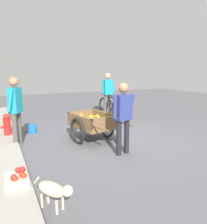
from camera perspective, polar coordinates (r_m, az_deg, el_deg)
The scene contains 10 objects.
ground_plane at distance 5.44m, azimuth 1.99°, elevation -7.91°, with size 24.00×24.00×0.00m, color #56565B.
fruit_cart at distance 5.47m, azimuth -3.00°, elevation -3.05°, with size 1.76×1.07×0.70m.
vendor_person at distance 4.48m, azimuth 5.20°, elevation -0.26°, with size 0.26×0.55×1.50m.
bicycle at distance 8.42m, azimuth 1.60°, elevation 1.35°, with size 1.66×0.46×0.85m.
cyclist_person at distance 8.47m, azimuth 1.10°, elevation 5.76°, with size 0.22×0.57×1.65m.
dog at distance 2.98m, azimuth -12.92°, elevation -19.34°, with size 0.59×0.40×0.40m.
fire_hydrant at distance 6.10m, azimuth -24.01°, elevation -3.51°, with size 0.25×0.25×0.67m.
plastic_bucket at distance 6.49m, azimuth -18.23°, elevation -4.21°, with size 0.23×0.23×0.24m, color #1966B2.
apple_crate at distance 3.60m, azimuth -21.79°, elevation -16.79°, with size 0.44×0.32×0.31m.
bystander_person at distance 5.36m, azimuth -22.16°, elevation 1.63°, with size 0.46×0.38×1.61m.
Camera 1 is at (-4.53, 2.44, 1.76)m, focal length 34.79 mm.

